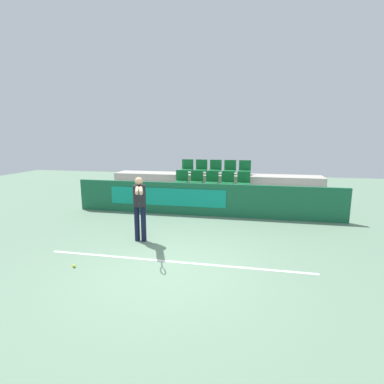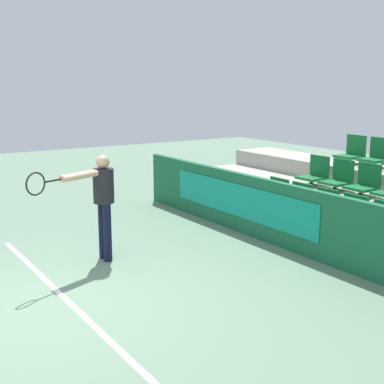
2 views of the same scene
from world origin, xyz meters
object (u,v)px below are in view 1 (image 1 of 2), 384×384
Objects in this scene: stadium_chair_9 at (244,181)px; stadium_chair_12 at (215,168)px; stadium_chair_2 at (208,194)px; stadium_chair_7 at (212,180)px; stadium_chair_1 at (191,193)px; stadium_chair_10 at (187,168)px; stadium_chair_0 at (175,193)px; stadium_chair_8 at (228,181)px; stadium_chair_6 at (196,180)px; tennis_player at (140,202)px; stadium_chair_4 at (242,195)px; tennis_ball at (74,266)px; stadium_chair_14 at (245,169)px; stadium_chair_11 at (201,168)px; stadium_chair_5 at (181,179)px; stadium_chair_3 at (225,195)px; stadium_chair_13 at (230,169)px.

stadium_chair_12 is at bearing 139.00° from stadium_chair_9.
stadium_chair_2 is 1.12m from stadium_chair_7.
stadium_chair_10 is at bearing 106.04° from stadium_chair_1.
stadium_chair_12 reaches higher than stadium_chair_0.
stadium_chair_9 is at bearing 0.00° from stadium_chair_8.
stadium_chair_7 is at bearing -41.00° from stadium_chair_10.
stadium_chair_6 is 0.35× the size of tennis_player.
stadium_chair_1 is 1.00× the size of stadium_chair_4.
stadium_chair_6 reaches higher than stadium_chair_1.
stadium_chair_8 is at bearing 0.00° from stadium_chair_7.
stadium_chair_6 reaches higher than tennis_ball.
stadium_chair_14 is (1.22, 1.06, 0.35)m from stadium_chair_7.
stadium_chair_14 reaches higher than stadium_chair_7.
stadium_chair_11 reaches higher than stadium_chair_6.
stadium_chair_5 is at bearing 156.51° from stadium_chair_4.
stadium_chair_1 is 2.32m from stadium_chair_10.
stadium_chair_7 is 1.00× the size of stadium_chair_11.
stadium_chair_7 reaches higher than stadium_chair_0.
stadium_chair_7 is at bearing 0.00° from stadium_chair_6.
stadium_chair_2 is 1.00× the size of stadium_chair_9.
stadium_chair_11 reaches higher than stadium_chair_3.
stadium_chair_7 is 1.00× the size of stadium_chair_12.
stadium_chair_2 is at bearing 180.00° from stadium_chair_4.
stadium_chair_9 is at bearing -23.49° from stadium_chair_10.
stadium_chair_14 is (0.61, 1.06, 0.35)m from stadium_chair_8.
stadium_chair_10 and stadium_chair_14 have the same top height.
stadium_chair_6 reaches higher than stadium_chair_0.
stadium_chair_6 and stadium_chair_8 have the same top height.
stadium_chair_14 is at bearing 0.00° from stadium_chair_10.
stadium_chair_0 is 5.36m from tennis_ball.
stadium_chair_1 is 3.66m from tennis_player.
stadium_chair_5 is at bearing 180.00° from stadium_chair_9.
tennis_ball is (-2.56, -6.35, -0.91)m from stadium_chair_8.
stadium_chair_3 is 1.00× the size of stadium_chair_14.
stadium_chair_13 is at bearing 49.21° from stadium_chair_0.
stadium_chair_11 is at bearing 180.00° from stadium_chair_14.
stadium_chair_1 is 1.00× the size of stadium_chair_5.
stadium_chair_12 is at bearing 119.91° from stadium_chair_8.
stadium_chair_3 is 2.90m from stadium_chair_10.
stadium_chair_1 is 1.66m from stadium_chair_8.
stadium_chair_3 is at bearing 0.00° from stadium_chair_2.
stadium_chair_5 is at bearing -90.00° from stadium_chair_10.
stadium_chair_14 is at bearing 41.00° from stadium_chair_0.
tennis_player is (-1.77, -5.72, -0.27)m from stadium_chair_13.
stadium_chair_7 reaches higher than stadium_chair_2.
stadium_chair_8 is 1.00× the size of stadium_chair_14.
stadium_chair_10 is (-1.84, 1.06, 0.35)m from stadium_chair_8.
stadium_chair_5 is at bearing -149.91° from stadium_chair_13.
stadium_chair_11 is 0.61m from stadium_chair_12.
stadium_chair_10 is at bearing 90.00° from stadium_chair_5.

